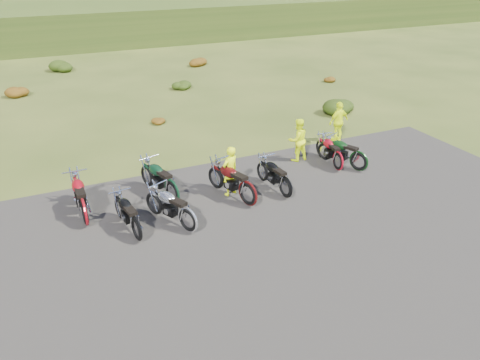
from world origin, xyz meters
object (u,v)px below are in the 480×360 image
person_middle (230,172)px  motorcycle_7 (358,171)px  motorcycle_0 (138,240)px  motorcycle_3 (189,232)px

person_middle → motorcycle_7: bearing=156.6°
motorcycle_0 → person_middle: size_ratio=1.22×
motorcycle_3 → person_middle: person_middle is taller
motorcycle_0 → motorcycle_3: 1.44m
motorcycle_0 → motorcycle_3: motorcycle_3 is taller
person_middle → motorcycle_0: bearing=2.0°
motorcycle_0 → person_middle: 3.81m
motorcycle_0 → motorcycle_7: 8.50m
motorcycle_3 → motorcycle_7: bearing=-103.9°
motorcycle_7 → motorcycle_0: bearing=74.2°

